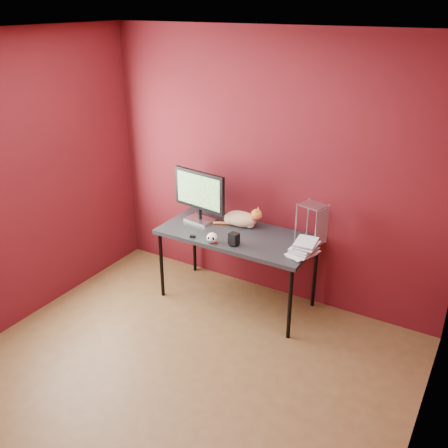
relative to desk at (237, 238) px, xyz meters
The scene contains 11 objects.
room 1.57m from the desk, 83.75° to the right, with size 3.52×3.52×2.61m.
desk is the anchor object (origin of this frame).
monitor 0.59m from the desk, behind, with size 0.60×0.23×0.52m.
cat 0.22m from the desk, 107.04° to the left, with size 0.48×0.21×0.23m.
skull_mug 0.32m from the desk, 109.48° to the right, with size 0.10×0.11×0.10m.
speaker 0.27m from the desk, 68.07° to the right, with size 0.10×0.10×0.12m.
book_stack 1.00m from the desk, ahead, with size 0.26×0.29×1.45m.
wire_rack 0.73m from the desk, 15.07° to the left, with size 0.26×0.23×0.38m.
pocket_knife 0.31m from the desk, 106.73° to the right, with size 0.08×0.02×0.02m, color #A2150C.
black_gadget 0.44m from the desk, 137.67° to the right, with size 0.05×0.03×0.02m, color black.
washer 0.28m from the desk, 107.66° to the right, with size 0.04×0.04×0.00m, color #ABACB0.
Camera 1 is at (1.92, -2.41, 2.80)m, focal length 40.00 mm.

